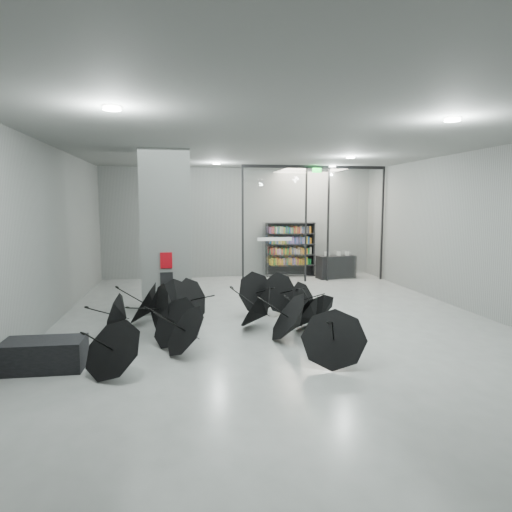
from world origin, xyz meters
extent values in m
plane|color=gray|center=(0.00, 0.00, 0.00)|extent=(14.00, 14.00, 0.00)
cube|color=slate|center=(0.00, 0.00, 4.00)|extent=(10.00, 14.00, 0.02)
cube|color=#5A5C5A|center=(0.00, 7.00, 2.00)|extent=(10.00, 0.02, 4.00)
cube|color=#5A5C5A|center=(-5.00, 0.00, 2.00)|extent=(0.02, 14.00, 4.00)
cube|color=#5A5C5A|center=(5.00, 0.00, 2.00)|extent=(0.02, 14.00, 4.00)
cube|color=slate|center=(-2.50, 2.00, 2.00)|extent=(1.20, 1.20, 4.00)
cube|color=#A50A07|center=(-2.50, 1.38, 1.35)|extent=(0.28, 0.04, 0.38)
cube|color=black|center=(-2.50, 1.38, 0.85)|extent=(0.30, 0.03, 0.42)
cube|color=#0CE533|center=(2.40, 5.30, 3.82)|extent=(0.30, 0.06, 0.15)
cube|color=silver|center=(1.00, 5.50, 2.00)|extent=(2.20, 0.02, 3.95)
cube|color=silver|center=(3.90, 5.50, 2.00)|extent=(2.00, 0.02, 3.95)
cube|color=black|center=(-0.10, 5.50, 2.00)|extent=(0.06, 0.06, 4.00)
cube|color=black|center=(2.10, 5.50, 2.00)|extent=(0.06, 0.06, 4.00)
cube|color=black|center=(2.90, 5.50, 2.00)|extent=(0.06, 0.06, 4.00)
cube|color=black|center=(4.90, 5.50, 2.00)|extent=(0.06, 0.06, 4.00)
cube|color=black|center=(2.40, 5.50, 3.95)|extent=(5.00, 0.08, 0.10)
cube|color=black|center=(-4.50, -1.91, 0.25)|extent=(1.56, 0.69, 0.50)
cube|color=black|center=(3.39, 5.99, 0.41)|extent=(1.45, 0.76, 0.83)
camera|label=1|loc=(-2.08, -9.40, 2.69)|focal=31.26mm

